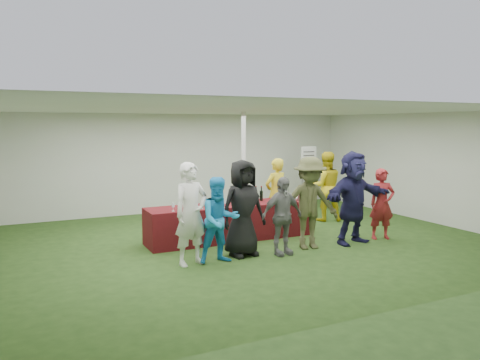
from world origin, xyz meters
name	(u,v)px	position (x,y,z in m)	size (l,w,h in m)	color
ground	(247,242)	(0.00, 0.00, 0.00)	(60.00, 60.00, 0.00)	#284719
tent	(244,171)	(0.50, 1.20, 1.35)	(10.00, 10.00, 10.00)	white
serving_table	(231,222)	(-0.18, 0.38, 0.38)	(3.60, 0.80, 0.75)	#5B1112
wine_bottles	(252,196)	(0.37, 0.52, 0.87)	(0.50, 0.15, 0.32)	black
wine_glasses	(217,202)	(-0.61, 0.13, 0.86)	(2.72, 0.16, 0.16)	silver
water_bottle	(235,198)	(-0.07, 0.46, 0.85)	(0.07, 0.07, 0.23)	silver
bar_towel	(295,198)	(1.41, 0.43, 0.77)	(0.25, 0.18, 0.03)	white
dump_bucket	(303,196)	(1.44, 0.16, 0.84)	(0.23, 0.23, 0.18)	slate
wine_list_sign	(308,164)	(3.19, 2.55, 1.32)	(0.50, 0.03, 1.80)	slate
staff_pourer	(276,194)	(1.15, 0.82, 0.82)	(0.60, 0.39, 1.65)	gold
staff_back	(326,186)	(2.75, 1.12, 0.87)	(0.84, 0.66, 1.74)	gold
customer_0	(191,214)	(-1.55, -0.94, 0.89)	(0.65, 0.42, 1.78)	white
customer_1	(220,220)	(-1.06, -1.05, 0.76)	(0.73, 0.57, 1.51)	#1F93D7
customer_2	(243,208)	(-0.50, -0.82, 0.89)	(0.87, 0.57, 1.78)	black
customer_3	(282,216)	(0.17, -1.09, 0.73)	(0.86, 0.36, 1.46)	slate
customer_4	(309,203)	(0.88, -0.94, 0.90)	(1.16, 0.67, 1.80)	#474928
customer_5	(353,198)	(1.90, -0.99, 0.94)	(1.75, 0.56, 1.89)	#1C1B44
customer_6	(382,204)	(2.70, -0.95, 0.75)	(0.54, 0.36, 1.49)	maroon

